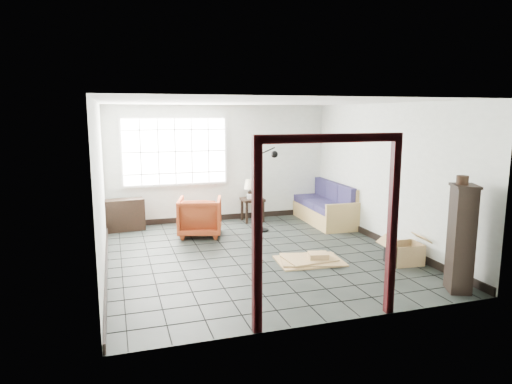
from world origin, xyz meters
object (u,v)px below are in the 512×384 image
object	(u,v)px
side_table	(252,202)
tall_shelf	(461,238)
armchair	(200,215)
futon_sofa	(326,208)

from	to	relation	value
side_table	tall_shelf	bearing A→B (deg)	-72.82
armchair	side_table	distance (m)	1.61
futon_sofa	side_table	world-z (taller)	futon_sofa
futon_sofa	armchair	distance (m)	2.93
futon_sofa	armchair	world-z (taller)	futon_sofa
side_table	tall_shelf	size ratio (longest dim) A/B	0.35
side_table	tall_shelf	distance (m)	5.03
tall_shelf	armchair	bearing A→B (deg)	149.44
futon_sofa	side_table	xyz separation A→B (m)	(-1.55, 0.56, 0.11)
tall_shelf	futon_sofa	bearing A→B (deg)	112.73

